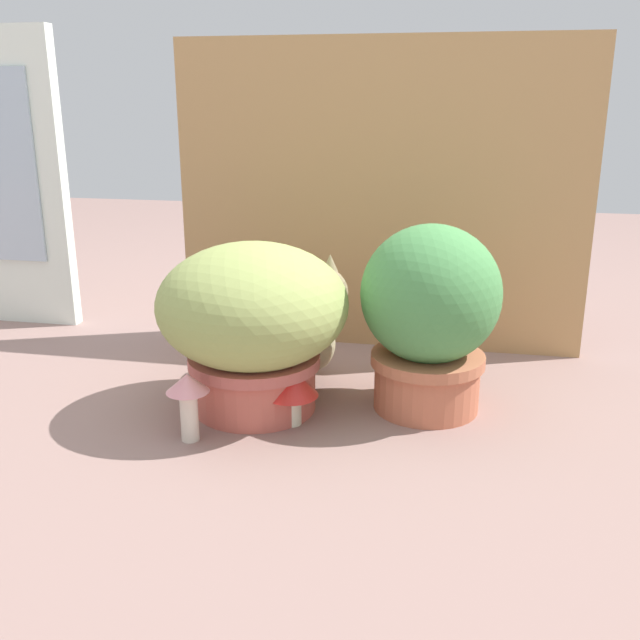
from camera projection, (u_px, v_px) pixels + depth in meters
The scene contains 8 objects.
ground_plane at pixel (281, 412), 1.52m from camera, with size 6.00×6.00×0.00m, color gray.
cardboard_backdrop at pixel (379, 198), 1.83m from camera, with size 1.06×0.03×0.78m, color tan.
window_panel_white at pixel (4, 180), 2.03m from camera, with size 0.37×0.05×0.82m.
grass_planter at pixel (253, 320), 1.49m from camera, with size 0.40×0.40×0.36m.
leafy_planter at pixel (430, 314), 1.48m from camera, with size 0.29×0.29×0.40m.
cat at pixel (288, 330), 1.67m from camera, with size 0.37×0.24×0.32m.
mushroom_ornament_pink at pixel (188, 394), 1.37m from camera, with size 0.08×0.08×0.14m.
mushroom_ornament_red at pixel (291, 385), 1.44m from camera, with size 0.11×0.11×0.12m.
Camera 1 is at (0.36, -1.35, 0.64)m, focal length 40.30 mm.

